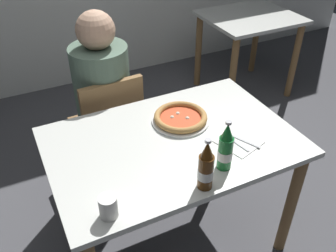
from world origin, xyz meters
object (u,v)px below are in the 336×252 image
at_px(diner_seated, 105,109).
at_px(paper_cup, 108,207).
at_px(napkin_with_cutlery, 239,142).
at_px(dining_table_main, 172,157).
at_px(beer_bottle_left, 226,149).
at_px(dining_table_background, 248,33).
at_px(pizza_margherita_near, 181,118).
at_px(chair_behind_table, 109,126).
at_px(beer_bottle_center, 206,168).

height_order(diner_seated, paper_cup, diner_seated).
distance_m(napkin_with_cutlery, paper_cup, 0.73).
xyz_separation_m(dining_table_main, beer_bottle_left, (0.12, -0.27, 0.22)).
height_order(dining_table_background, napkin_with_cutlery, napkin_with_cutlery).
distance_m(dining_table_background, pizza_margherita_near, 1.76).
relative_size(dining_table_background, beer_bottle_left, 3.24).
xyz_separation_m(chair_behind_table, pizza_margherita_near, (0.25, -0.49, 0.29)).
distance_m(diner_seated, beer_bottle_left, 1.01).
bearing_deg(paper_cup, beer_bottle_left, 4.07).
distance_m(beer_bottle_center, paper_cup, 0.41).
xyz_separation_m(dining_table_main, dining_table_background, (1.42, 1.28, -0.04)).
height_order(dining_table_background, beer_bottle_center, beer_bottle_center).
distance_m(dining_table_main, paper_cup, 0.55).
bearing_deg(beer_bottle_left, chair_behind_table, 106.18).
bearing_deg(paper_cup, dining_table_main, 36.14).
xyz_separation_m(pizza_margherita_near, napkin_with_cutlery, (0.17, -0.28, -0.02)).
height_order(chair_behind_table, beer_bottle_left, beer_bottle_left).
distance_m(dining_table_background, beer_bottle_left, 2.05).
relative_size(beer_bottle_center, paper_cup, 2.60).
xyz_separation_m(dining_table_background, pizza_margherita_near, (-1.31, -1.16, 0.18)).
height_order(beer_bottle_center, napkin_with_cutlery, beer_bottle_center).
bearing_deg(dining_table_background, beer_bottle_center, -131.51).
distance_m(dining_table_main, beer_bottle_center, 0.40).
xyz_separation_m(chair_behind_table, dining_table_background, (1.56, 0.67, 0.11)).
bearing_deg(beer_bottle_center, chair_behind_table, 97.18).
xyz_separation_m(pizza_margherita_near, paper_cup, (-0.54, -0.43, 0.03)).
relative_size(diner_seated, dining_table_background, 1.51).
relative_size(dining_table_background, napkin_with_cutlery, 3.56).
relative_size(chair_behind_table, beer_bottle_left, 3.44).
bearing_deg(dining_table_main, chair_behind_table, 103.04).
height_order(pizza_margherita_near, napkin_with_cutlery, pizza_margherita_near).
relative_size(dining_table_background, beer_bottle_center, 3.24).
distance_m(pizza_margherita_near, beer_bottle_center, 0.49).
xyz_separation_m(beer_bottle_left, napkin_with_cutlery, (0.16, 0.12, -0.10)).
bearing_deg(beer_bottle_center, pizza_margherita_near, 74.36).
bearing_deg(beer_bottle_left, dining_table_background, 50.15).
relative_size(beer_bottle_left, napkin_with_cutlery, 1.10).
bearing_deg(diner_seated, beer_bottle_center, -82.99).
bearing_deg(dining_table_background, diner_seated, -158.20).
height_order(dining_table_main, chair_behind_table, chair_behind_table).
xyz_separation_m(dining_table_main, beer_bottle_center, (-0.02, -0.34, 0.22)).
bearing_deg(napkin_with_cutlery, chair_behind_table, 118.75).
bearing_deg(dining_table_background, paper_cup, -139.11).
bearing_deg(pizza_margherita_near, dining_table_background, 41.62).
relative_size(dining_table_main, beer_bottle_left, 4.86).
distance_m(dining_table_main, chair_behind_table, 0.64).
bearing_deg(paper_cup, diner_seated, 73.75).
bearing_deg(napkin_with_cutlery, diner_seated, 117.43).
relative_size(pizza_margherita_near, paper_cup, 3.15).
height_order(beer_bottle_left, napkin_with_cutlery, beer_bottle_left).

